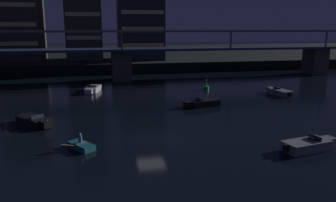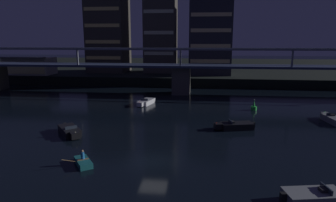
% 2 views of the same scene
% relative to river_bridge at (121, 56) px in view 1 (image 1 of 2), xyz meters
% --- Properties ---
extents(ground_plane, '(400.00, 400.00, 0.00)m').
position_rel_river_bridge_xyz_m(ground_plane, '(0.00, -35.66, -4.48)').
color(ground_plane, black).
extents(far_riverbank, '(240.00, 80.00, 2.20)m').
position_rel_river_bridge_xyz_m(far_riverbank, '(0.00, 48.01, -3.38)').
color(far_riverbank, black).
rests_on(far_riverbank, ground).
extents(river_bridge, '(89.77, 6.40, 9.38)m').
position_rel_river_bridge_xyz_m(river_bridge, '(0.00, 0.00, 0.00)').
color(river_bridge, '#4C4944').
rests_on(river_bridge, ground).
extents(tower_west_low, '(10.20, 10.58, 21.53)m').
position_rel_river_bridge_xyz_m(tower_west_low, '(-22.01, 21.19, 8.34)').
color(tower_west_low, '#38332D').
rests_on(tower_west_low, far_riverbank).
extents(tower_west_tall, '(8.50, 8.34, 27.41)m').
position_rel_river_bridge_xyz_m(tower_west_tall, '(-7.30, 21.53, 11.27)').
color(tower_west_tall, '#423D38').
rests_on(tower_west_tall, far_riverbank).
extents(tower_central, '(10.55, 10.90, 19.13)m').
position_rel_river_bridge_xyz_m(tower_central, '(6.11, 18.68, 7.14)').
color(tower_central, '#282833').
rests_on(tower_central, far_riverbank).
extents(speedboat_near_left, '(4.13, 4.60, 1.16)m').
position_rel_river_bridge_xyz_m(speedboat_near_left, '(-11.10, -28.87, -4.06)').
color(speedboat_near_left, black).
rests_on(speedboat_near_left, ground).
extents(speedboat_near_center, '(2.25, 5.23, 1.16)m').
position_rel_river_bridge_xyz_m(speedboat_near_center, '(22.08, -19.75, -4.06)').
color(speedboat_near_center, gray).
rests_on(speedboat_near_center, ground).
extents(speedboat_mid_left, '(2.68, 5.20, 1.16)m').
position_rel_river_bridge_xyz_m(speedboat_mid_left, '(-5.36, -11.42, -4.06)').
color(speedboat_mid_left, silver).
rests_on(speedboat_mid_left, ground).
extents(speedboat_mid_center, '(5.20, 2.66, 1.16)m').
position_rel_river_bridge_xyz_m(speedboat_mid_center, '(8.50, -24.51, -4.06)').
color(speedboat_mid_center, black).
rests_on(speedboat_mid_center, ground).
extents(speedboat_mid_right, '(5.22, 2.51, 1.16)m').
position_rel_river_bridge_xyz_m(speedboat_mid_right, '(12.20, -41.26, -4.06)').
color(speedboat_mid_right, gray).
rests_on(speedboat_mid_right, ground).
extents(channel_buoy, '(0.90, 0.90, 1.76)m').
position_rel_river_bridge_xyz_m(channel_buoy, '(12.57, -13.68, -4.00)').
color(channel_buoy, green).
rests_on(channel_buoy, ground).
extents(dinghy_with_paddler, '(2.69, 2.75, 1.36)m').
position_rel_river_bridge_xyz_m(dinghy_with_paddler, '(-6.08, -37.12, -4.20)').
color(dinghy_with_paddler, '#196066').
rests_on(dinghy_with_paddler, ground).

